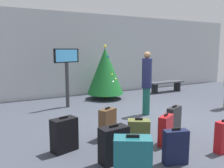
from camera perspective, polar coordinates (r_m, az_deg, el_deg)
The scene contains 15 objects.
ground_plane at distance 6.90m, azimuth 11.15°, elevation -7.98°, with size 16.00×16.00×0.00m, color #424754.
back_wall at distance 10.31m, azimuth -4.28°, elevation 7.11°, with size 16.00×0.20×3.39m, color #B7BCC1.
holiday_tree at distance 9.14m, azimuth -1.65°, elevation 3.15°, with size 1.42×1.42×2.09m.
flight_info_kiosk at distance 7.91m, azimuth -10.83°, elevation 4.16°, with size 0.90×0.33×1.94m.
waiting_bench at distance 10.95m, azimuth 12.94°, elevation 0.03°, with size 1.77×0.44×0.48m.
traveller_1 at distance 6.96m, azimuth 8.34°, elevation 0.65°, with size 0.38×0.38×1.86m.
suitcase_0 at distance 4.71m, azimuth 6.42°, elevation -11.98°, with size 0.49×0.43×0.62m.
suitcase_1 at distance 4.68m, azimuth -11.41°, elevation -11.86°, with size 0.53×0.38×0.68m.
suitcase_2 at distance 4.16m, azimuth 0.44°, elevation -14.40°, with size 0.51×0.31×0.67m.
suitcase_3 at distance 4.27m, azimuth 15.03°, elevation -14.41°, with size 0.44×0.29×0.63m.
suitcase_4 at distance 5.86m, azimuth 14.69°, elevation -8.12°, with size 0.51×0.33×0.62m.
suitcase_5 at distance 3.46m, azimuth 4.93°, elevation -18.41°, with size 0.59×0.50×0.78m.
suitcase_6 at distance 5.00m, azimuth 25.18°, elevation -11.45°, with size 0.32×0.17×0.64m.
suitcase_7 at distance 5.21m, azimuth -1.07°, elevation -9.51°, with size 0.44×0.35×0.69m.
suitcase_8 at distance 5.01m, azimuth 12.78°, elevation -10.74°, with size 0.44×0.34×0.64m.
Camera 1 is at (-4.28, -5.05, 1.93)m, focal length 38.01 mm.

